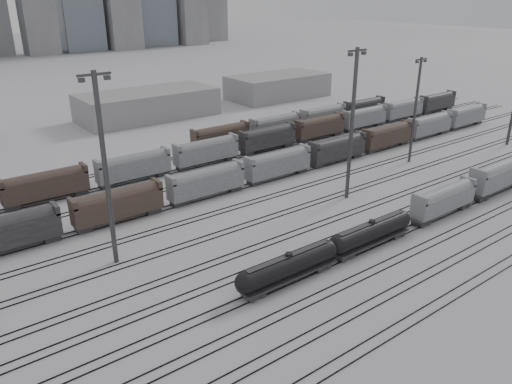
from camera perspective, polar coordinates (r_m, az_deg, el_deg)
ground at (r=76.26m, az=13.29°, el=-6.43°), size 900.00×900.00×0.00m
tracks at (r=86.95m, az=4.51°, el=-2.11°), size 220.00×71.50×0.16m
tank_car_a at (r=65.59m, az=3.73°, el=-8.45°), size 16.61×2.77×4.10m
tank_car_b at (r=75.94m, az=13.02°, el=-4.49°), size 16.74×2.79×4.14m
hopper_car_a at (r=89.42m, az=20.67°, el=-0.67°), size 14.47×2.88×5.18m
hopper_car_b at (r=104.28m, az=26.13°, el=1.92°), size 16.54×3.29×5.91m
light_mast_b at (r=68.15m, az=-16.86°, el=2.71°), size 4.26×0.68×26.65m
light_mast_c at (r=89.33m, az=10.92°, el=7.86°), size 4.30×0.69×26.90m
light_mast_d at (r=113.63m, az=17.76°, el=9.11°), size 3.64×0.58×22.77m
bg_string_near at (r=101.02m, az=2.51°, el=3.12°), size 151.00×3.00×5.60m
bg_string_mid at (r=118.87m, az=1.31°, el=6.08°), size 151.00×3.00×5.60m
bg_string_far at (r=135.73m, az=5.04°, el=8.04°), size 66.00×3.00×5.60m
warehouse_mid at (r=153.56m, az=-12.24°, el=9.74°), size 40.00×18.00×8.00m
warehouse_right at (r=180.01m, az=2.51°, el=11.99°), size 35.00×18.00×8.00m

